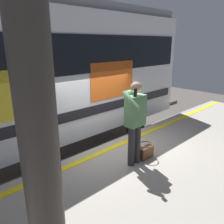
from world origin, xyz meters
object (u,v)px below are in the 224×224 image
object	(u,v)px
train_carriage	(31,71)
handbag	(146,151)
station_column	(40,153)
passenger	(135,117)

from	to	relation	value
train_carriage	handbag	world-z (taller)	train_carriage
station_column	handbag	bearing A→B (deg)	-157.24
train_carriage	station_column	world-z (taller)	train_carriage
handbag	station_column	xyz separation A→B (m)	(2.97, 1.25, 1.49)
passenger	handbag	world-z (taller)	passenger
station_column	passenger	bearing A→B (deg)	-153.70
train_carriage	station_column	bearing A→B (deg)	65.46
station_column	train_carriage	bearing A→B (deg)	-114.54
handbag	station_column	distance (m)	3.55
passenger	station_column	distance (m)	2.98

